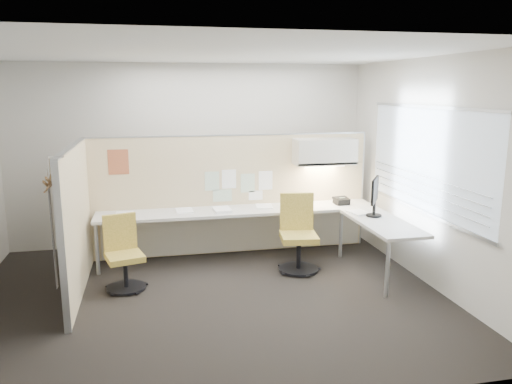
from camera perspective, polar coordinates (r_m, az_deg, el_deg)
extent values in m
cube|color=black|center=(6.07, -5.38, -11.84)|extent=(5.50, 4.50, 0.01)
cube|color=white|center=(5.58, -5.95, 15.64)|extent=(5.50, 4.50, 0.01)
cube|color=beige|center=(7.88, -7.52, 4.20)|extent=(5.50, 0.02, 2.80)
cube|color=beige|center=(3.49, -1.43, -5.22)|extent=(5.50, 0.02, 2.80)
cube|color=beige|center=(6.56, 18.99, 2.16)|extent=(0.02, 4.50, 2.80)
cube|color=#A1AFBB|center=(6.52, 18.88, 3.45)|extent=(0.01, 2.80, 1.30)
cube|color=beige|center=(7.39, -2.75, -0.33)|extent=(4.10, 0.06, 1.75)
cube|color=beige|center=(6.29, -19.81, -3.18)|extent=(0.06, 2.20, 1.75)
cube|color=beige|center=(7.12, -1.90, -2.15)|extent=(4.00, 0.60, 0.04)
cube|color=beige|center=(6.69, 14.25, -3.44)|extent=(0.60, 1.47, 0.04)
cube|color=beige|center=(7.47, -2.25, -4.39)|extent=(3.90, 0.02, 0.64)
cylinder|color=#A5A8AA|center=(6.91, -17.71, -6.29)|extent=(0.05, 0.05, 0.69)
cylinder|color=#A5A8AA|center=(6.10, 14.79, -8.53)|extent=(0.05, 0.05, 0.69)
cylinder|color=#A5A8AA|center=(7.37, 9.67, -4.77)|extent=(0.05, 0.05, 0.69)
cube|color=beige|center=(7.42, 7.84, 4.60)|extent=(0.90, 0.36, 0.38)
cube|color=#FFEABF|center=(7.45, 7.80, 2.99)|extent=(0.60, 0.06, 0.02)
cube|color=#8CBF8C|center=(7.27, -5.05, 1.25)|extent=(0.21, 0.00, 0.28)
cube|color=white|center=(7.30, -3.11, 1.48)|extent=(0.21, 0.00, 0.28)
cube|color=#8CBF8C|center=(7.36, -0.95, 1.03)|extent=(0.21, 0.00, 0.28)
cube|color=white|center=(7.42, 1.09, 1.33)|extent=(0.21, 0.00, 0.28)
cube|color=#8CBF8C|center=(7.34, -3.86, -0.40)|extent=(0.28, 0.00, 0.18)
cube|color=white|center=(7.43, -0.04, -0.38)|extent=(0.21, 0.00, 0.14)
cube|color=#F35B1E|center=(7.18, -15.46, 3.32)|extent=(0.28, 0.00, 0.35)
cylinder|color=black|center=(6.43, -14.60, -10.50)|extent=(0.47, 0.47, 0.03)
cylinder|color=black|center=(6.36, -14.68, -8.98)|extent=(0.05, 0.05, 0.36)
cube|color=#E7BF56|center=(6.29, -14.78, -7.19)|extent=(0.51, 0.51, 0.07)
cube|color=#E7BF56|center=(6.40, -15.30, -4.41)|extent=(0.40, 0.16, 0.46)
cylinder|color=black|center=(6.84, 4.86, -8.75)|extent=(0.54, 0.54, 0.03)
cylinder|color=black|center=(6.77, 4.89, -7.11)|extent=(0.06, 0.06, 0.41)
cube|color=#E7BF56|center=(6.69, 4.92, -5.19)|extent=(0.54, 0.54, 0.08)
cube|color=#E7BF56|center=(6.83, 4.67, -2.23)|extent=(0.46, 0.12, 0.52)
cylinder|color=black|center=(6.90, 13.31, -2.61)|extent=(0.21, 0.21, 0.02)
cylinder|color=black|center=(6.88, 13.34, -1.90)|extent=(0.04, 0.04, 0.19)
cube|color=black|center=(6.83, 13.44, 0.21)|extent=(0.29, 0.43, 0.33)
cube|color=black|center=(6.83, 13.44, 0.21)|extent=(0.25, 0.38, 0.29)
cube|color=black|center=(7.52, 9.75, -1.03)|extent=(0.22, 0.21, 0.12)
cylinder|color=black|center=(7.50, 9.06, -0.77)|extent=(0.05, 0.17, 0.04)
cube|color=black|center=(7.44, 4.36, -1.23)|extent=(0.15, 0.07, 0.05)
cube|color=black|center=(7.32, 5.89, -1.42)|extent=(0.11, 0.07, 0.06)
cube|color=silver|center=(5.17, -21.88, 3.75)|extent=(0.14, 0.02, 0.02)
cylinder|color=silver|center=(5.20, -22.57, 2.78)|extent=(0.02, 0.02, 0.14)
cube|color=#AD7F4C|center=(5.22, -22.46, 1.37)|extent=(0.02, 0.41, 0.12)
cube|color=#AD7F4C|center=(5.26, -22.69, 0.98)|extent=(0.02, 0.41, 0.12)
cube|color=#A8A6B1|center=(5.30, -22.16, -5.00)|extent=(0.01, 0.07, 1.02)
cube|color=white|center=(6.97, -14.85, -2.55)|extent=(0.25, 0.32, 0.03)
cube|color=white|center=(7.08, -8.21, -2.10)|extent=(0.24, 0.31, 0.02)
cube|color=white|center=(7.00, -3.91, -2.06)|extent=(0.25, 0.32, 0.04)
cube|color=white|center=(7.27, 0.94, -1.64)|extent=(0.27, 0.33, 0.02)
cube|color=white|center=(7.30, 4.71, -1.58)|extent=(0.26, 0.32, 0.02)
cube|color=white|center=(7.04, 11.61, -2.30)|extent=(0.29, 0.34, 0.02)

